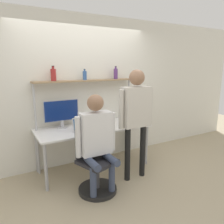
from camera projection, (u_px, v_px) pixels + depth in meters
name	position (u px, v px, depth m)	size (l,w,h in m)	color
ground_plane	(105.00, 178.00, 3.60)	(12.00, 12.00, 0.00)	tan
wall_back	(83.00, 91.00, 4.03)	(8.00, 0.06, 2.70)	silver
desk	(93.00, 131.00, 3.80)	(1.95, 0.78, 0.77)	white
shelf_unit	(87.00, 93.00, 3.90)	(1.85, 0.22, 1.56)	#997A56
monitor	(62.00, 112.00, 3.69)	(0.59, 0.20, 0.48)	#B7B7BC
laptop	(82.00, 128.00, 3.50)	(0.29, 0.23, 0.23)	silver
cell_phone	(99.00, 130.00, 3.59)	(0.07, 0.15, 0.01)	#264C8C
office_chair	(95.00, 172.00, 3.18)	(0.58, 0.58, 0.94)	black
person_seated	(97.00, 136.00, 3.04)	(0.61, 0.47, 1.43)	#38425B
person_standing	(136.00, 110.00, 3.38)	(0.62, 0.24, 1.76)	black
bottle_purple	(116.00, 73.00, 4.12)	(0.08, 0.08, 0.24)	#593372
bottle_blue	(85.00, 75.00, 3.82)	(0.07, 0.07, 0.19)	#335999
bottle_red	(53.00, 75.00, 3.55)	(0.09, 0.09, 0.25)	maroon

